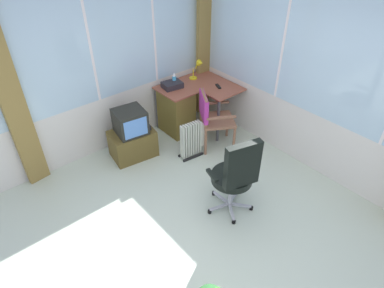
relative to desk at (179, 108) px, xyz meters
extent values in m
cube|color=beige|center=(-1.16, -1.99, -0.44)|extent=(5.04, 5.67, 0.06)
cube|color=silver|center=(-1.16, 0.37, 0.01)|extent=(4.04, 0.06, 0.84)
cube|color=silver|center=(-1.16, 0.37, 1.31)|extent=(3.96, 0.06, 1.76)
cube|color=white|center=(-2.17, 0.37, 1.31)|extent=(0.04, 0.07, 1.76)
cube|color=white|center=(-1.16, 0.37, 1.31)|extent=(0.04, 0.07, 1.76)
cube|color=white|center=(-0.15, 0.37, 1.31)|extent=(0.04, 0.07, 1.76)
cube|color=silver|center=(0.89, -1.99, 0.01)|extent=(0.06, 4.67, 0.84)
cube|color=silver|center=(0.89, -1.99, 1.31)|extent=(0.06, 4.58, 1.76)
cube|color=white|center=(0.89, -1.22, 1.31)|extent=(0.07, 0.04, 1.76)
cube|color=olive|center=(-2.27, 0.29, 0.93)|extent=(0.29, 0.11, 2.68)
cube|color=olive|center=(0.76, 0.24, 0.93)|extent=(0.28, 0.08, 2.68)
cube|color=#984F39|center=(0.28, 0.02, 0.34)|extent=(1.12, 0.61, 0.02)
cube|color=#984F39|center=(0.53, -0.49, 0.34)|extent=(0.61, 0.41, 0.02)
cube|color=brown|center=(-0.05, 0.02, -0.05)|extent=(0.40, 0.57, 0.73)
cylinder|color=#4C4C51|center=(0.27, -0.65, -0.04)|extent=(0.04, 0.04, 0.74)
cylinder|color=#4C4C51|center=(-0.24, 0.28, -0.04)|extent=(0.04, 0.04, 0.74)
cylinder|color=yellow|center=(0.43, 0.14, 0.36)|extent=(0.13, 0.13, 0.02)
cylinder|color=yellow|center=(0.43, 0.14, 0.44)|extent=(0.02, 0.02, 0.15)
cylinder|color=yellow|center=(0.48, 0.11, 0.59)|extent=(0.02, 0.07, 0.14)
cone|color=yellow|center=(0.53, 0.07, 0.62)|extent=(0.11, 0.11, 0.12)
cube|color=black|center=(0.53, -0.35, 0.36)|extent=(0.10, 0.16, 0.02)
cylinder|color=#4BB0DF|center=(0.04, 0.15, 0.43)|extent=(0.06, 0.06, 0.16)
cone|color=white|center=(0.04, 0.15, 0.54)|extent=(0.06, 0.06, 0.06)
cube|color=#29252B|center=(-0.04, 0.10, 0.40)|extent=(0.33, 0.27, 0.09)
cylinder|color=brown|center=(0.26, -1.03, -0.19)|extent=(0.04, 0.04, 0.44)
cylinder|color=brown|center=(0.49, -0.66, -0.19)|extent=(0.04, 0.04, 0.44)
cylinder|color=brown|center=(-0.12, -0.80, -0.19)|extent=(0.04, 0.04, 0.44)
cylinder|color=brown|center=(0.11, -0.42, -0.19)|extent=(0.04, 0.04, 0.44)
cube|color=brown|center=(0.19, -0.73, 0.05)|extent=(0.66, 0.66, 0.04)
cube|color=brown|center=(0.00, -0.61, 0.29)|extent=(0.26, 0.39, 0.44)
cube|color=#AC318C|center=(0.00, -0.61, 0.31)|extent=(0.29, 0.42, 0.37)
cube|color=brown|center=(0.07, -0.91, 0.23)|extent=(0.39, 0.26, 0.03)
cube|color=brown|center=(0.30, -0.54, 0.23)|extent=(0.39, 0.26, 0.03)
cube|color=#B7B7BF|center=(-0.74, -1.76, -0.37)|extent=(0.28, 0.11, 0.02)
cylinder|color=black|center=(-0.88, -1.72, -0.39)|extent=(0.05, 0.05, 0.05)
cube|color=#B7B7BF|center=(-0.68, -1.92, -0.37)|extent=(0.19, 0.25, 0.02)
cylinder|color=black|center=(-0.76, -2.03, -0.39)|extent=(0.05, 0.05, 0.05)
cube|color=#B7B7BF|center=(-0.52, -1.91, -0.37)|extent=(0.20, 0.24, 0.02)
cylinder|color=black|center=(-0.43, -2.02, -0.39)|extent=(0.05, 0.05, 0.05)
cube|color=#B7B7BF|center=(-0.48, -1.75, -0.37)|extent=(0.28, 0.13, 0.02)
cylinder|color=black|center=(-0.34, -1.70, -0.39)|extent=(0.05, 0.05, 0.05)
cube|color=#B7B7BF|center=(-0.61, -1.66, -0.37)|extent=(0.05, 0.28, 0.02)
cylinder|color=black|center=(-0.62, -1.52, -0.39)|extent=(0.05, 0.05, 0.05)
cylinder|color=#B7B7BF|center=(-0.61, -1.80, -0.15)|extent=(0.05, 0.05, 0.40)
cylinder|color=black|center=(-0.61, -1.80, 0.09)|extent=(0.50, 0.50, 0.09)
cube|color=black|center=(-0.66, -1.98, 0.41)|extent=(0.43, 0.20, 0.57)
cube|color=black|center=(-0.35, -1.87, 0.22)|extent=(0.11, 0.23, 0.04)
cube|color=black|center=(-0.87, -1.73, 0.22)|extent=(0.11, 0.23, 0.04)
cube|color=brown|center=(-0.96, -0.11, -0.20)|extent=(0.70, 0.53, 0.42)
cube|color=black|center=(-0.96, -0.11, 0.19)|extent=(0.47, 0.46, 0.36)
cube|color=#5E92E0|center=(-0.99, -0.31, 0.19)|extent=(0.34, 0.06, 0.28)
cube|color=#262628|center=(-0.82, -0.13, 0.05)|extent=(0.29, 0.26, 0.07)
cube|color=silver|center=(-0.46, -0.66, -0.11)|extent=(0.03, 0.10, 0.55)
cube|color=silver|center=(-0.42, -0.67, -0.11)|extent=(0.03, 0.10, 0.55)
cube|color=silver|center=(-0.37, -0.68, -0.11)|extent=(0.03, 0.10, 0.55)
cube|color=silver|center=(-0.33, -0.68, -0.11)|extent=(0.03, 0.10, 0.55)
cube|color=silver|center=(-0.29, -0.69, -0.11)|extent=(0.03, 0.10, 0.55)
cube|color=silver|center=(-0.25, -0.69, -0.11)|extent=(0.03, 0.10, 0.55)
cube|color=silver|center=(-0.21, -0.70, -0.11)|extent=(0.03, 0.10, 0.55)
cube|color=silver|center=(-0.17, -0.70, -0.11)|extent=(0.03, 0.10, 0.55)
cube|color=black|center=(-0.32, -0.75, -0.40)|extent=(0.35, 0.07, 0.03)
cube|color=black|center=(-0.30, -0.61, -0.40)|extent=(0.35, 0.07, 0.03)
cube|color=silver|center=(-0.13, -0.71, -0.08)|extent=(0.06, 0.10, 0.38)
camera|label=1|loc=(-2.88, -3.76, 2.77)|focal=31.15mm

